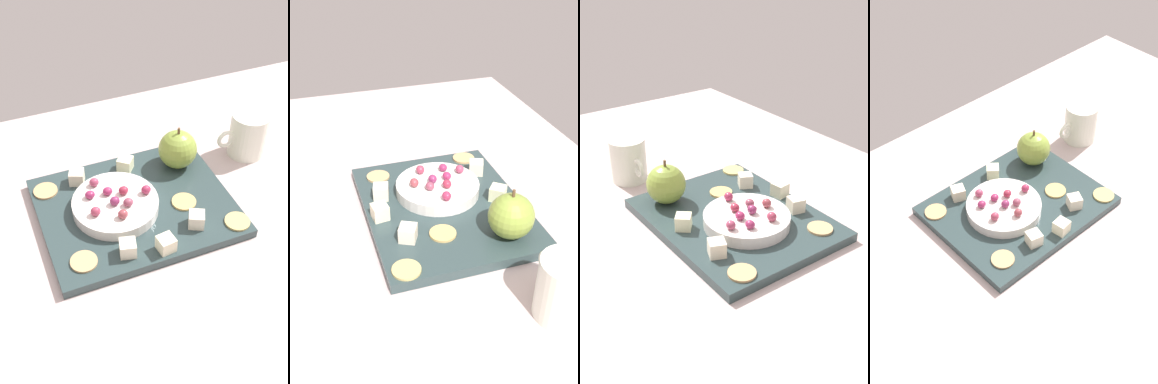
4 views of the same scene
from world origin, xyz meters
The scene contains 24 objects.
table centered at (0.00, 0.00, 1.53)cm, with size 138.67×83.34×3.06cm, color #BDA8A6.
platter centered at (-4.88, 3.72, 3.95)cm, with size 34.54×27.72×1.79cm, color #2C3E3F.
serving_dish centered at (-8.66, 3.86, 5.93)cm, with size 15.48×15.48×2.18cm, color silver.
apple_whole centered at (6.85, 11.19, 8.62)cm, with size 7.55×7.55×7.55cm, color olive.
apple_stem centered at (6.85, 11.19, 13.00)cm, with size 0.50×0.50×1.20cm, color brown.
cheese_cube_0 centered at (-3.20, 13.60, 6.19)cm, with size 2.69×2.69×2.69cm, color #F2F2BF.
cheese_cube_1 centered at (3.05, -4.99, 6.19)cm, with size 2.69×2.69×2.69cm, color #F2E4C9.
cheese_cube_2 centered at (-10.17, -6.55, 6.19)cm, with size 2.69×2.69×2.69cm, color #F6EDCD.
cheese_cube_3 centered at (-4.04, -8.04, 6.19)cm, with size 2.69×2.69×2.69cm, color #F0EAC2.
cheese_cube_4 centered at (-13.06, 13.38, 6.19)cm, with size 2.69×2.69×2.69cm, color #F9ECCD.
cracker_0 centered at (-17.44, -5.63, 5.05)cm, with size 4.48×4.48×0.40cm, color tan.
cracker_1 centered at (-19.30, 13.09, 5.05)cm, with size 4.48×4.48×0.40cm, color tan.
cracker_2 centered at (3.48, 0.80, 5.05)cm, with size 4.48×4.48×0.40cm, color tan.
cracker_3 centered at (10.03, -7.13, 5.05)cm, with size 4.48×4.48×0.40cm, color tan.
grape_0 centered at (-10.89, 9.01, 7.81)cm, with size 1.78×1.60×1.58cm, color #9A3A57.
grape_1 centered at (-9.36, 5.89, 7.75)cm, with size 1.78×1.60×1.46cm, color #982752.
grape_2 centered at (-2.87, 3.60, 7.85)cm, with size 1.78×1.60×1.65cm, color #9B2A4B.
grape_3 centered at (-8.79, -0.58, 7.84)cm, with size 1.78×1.60×1.64cm, color #913B44.
grape_4 centered at (-6.65, 4.99, 7.79)cm, with size 1.78×1.60×1.53cm, color #9A293F.
grape_5 centered at (-9.01, 2.98, 7.83)cm, with size 1.78×1.60×1.61cm, color #852B56.
grape_6 centered at (-12.91, 1.75, 7.85)cm, with size 1.78×1.60×1.67cm, color #9B354D.
grape_7 centered at (-6.93, 1.83, 7.78)cm, with size 1.78×1.60×1.51cm, color #8C3E53.
grape_8 centered at (-12.54, 6.21, 7.74)cm, with size 1.78×1.60×1.43cm, color #8E2750.
cup centered at (22.78, 11.37, 7.76)cm, with size 10.87×7.67×9.39cm.
Camera 1 is at (-26.20, -53.41, 65.29)cm, focal length 44.12 mm.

